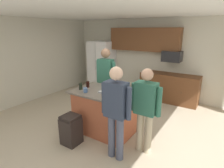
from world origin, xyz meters
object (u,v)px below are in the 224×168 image
object	(u,v)px
trash_bin	(71,130)
microwave_over_range	(172,56)
person_guest_right	(106,78)
glass_dark_ale	(88,84)
serving_tray	(111,92)
glass_pilsner	(123,87)
person_guest_left	(116,108)
glass_stout_tall	(112,94)
tumbler_amber	(81,86)
mug_ceramic_white	(85,90)
kitchen_island	(105,112)
refrigerator	(102,66)
person_host_foreground	(145,106)

from	to	relation	value
trash_bin	microwave_over_range	bearing A→B (deg)	74.63
person_guest_right	microwave_over_range	bearing A→B (deg)	117.47
glass_dark_ale	serving_tray	distance (m)	0.67
glass_pilsner	person_guest_left	bearing A→B (deg)	-67.61
glass_stout_tall	tumbler_amber	xyz separation A→B (m)	(-0.86, 0.06, 0.00)
mug_ceramic_white	serving_tray	world-z (taller)	mug_ceramic_white
kitchen_island	trash_bin	xyz separation A→B (m)	(-0.30, -0.74, -0.18)
refrigerator	person_guest_left	world-z (taller)	refrigerator
refrigerator	glass_dark_ale	world-z (taller)	refrigerator
trash_bin	serving_tray	bearing A→B (deg)	56.54
person_guest_left	serving_tray	world-z (taller)	person_guest_left
kitchen_island	glass_dark_ale	size ratio (longest dim) A/B	9.74
refrigerator	person_host_foreground	bearing A→B (deg)	-42.59
glass_stout_tall	mug_ceramic_white	world-z (taller)	glass_stout_tall
person_guest_left	glass_stout_tall	bearing A→B (deg)	-7.07
person_host_foreground	glass_stout_tall	bearing A→B (deg)	15.83
tumbler_amber	glass_dark_ale	distance (m)	0.22
glass_stout_tall	glass_pilsner	distance (m)	0.50
person_guest_left	glass_stout_tall	size ratio (longest dim) A/B	11.16
glass_stout_tall	glass_pilsner	xyz separation A→B (m)	(-0.04, 0.50, 0.01)
kitchen_island	person_guest_right	size ratio (longest dim) A/B	0.78
kitchen_island	mug_ceramic_white	world-z (taller)	mug_ceramic_white
glass_pilsner	serving_tray	xyz separation A→B (m)	(-0.14, -0.28, -0.06)
refrigerator	tumbler_amber	world-z (taller)	refrigerator
glass_stout_tall	tumbler_amber	bearing A→B (deg)	176.08
person_guest_left	glass_stout_tall	distance (m)	0.50
kitchen_island	tumbler_amber	world-z (taller)	tumbler_amber
glass_stout_tall	tumbler_amber	world-z (taller)	tumbler_amber
serving_tray	glass_pilsner	bearing A→B (deg)	63.32
glass_stout_tall	glass_dark_ale	bearing A→B (deg)	162.02
microwave_over_range	glass_dark_ale	xyz separation A→B (m)	(-1.13, -2.66, -0.42)
glass_stout_tall	person_host_foreground	bearing A→B (deg)	6.31
person_guest_right	glass_stout_tall	xyz separation A→B (m)	(0.83, -0.97, -0.01)
mug_ceramic_white	serving_tray	xyz separation A→B (m)	(0.47, 0.25, -0.03)
glass_pilsner	trash_bin	world-z (taller)	glass_pilsner
refrigerator	glass_stout_tall	xyz separation A→B (m)	(2.32, -2.81, 0.12)
microwave_over_range	person_guest_right	bearing A→B (deg)	-119.62
glass_dark_ale	glass_pilsner	world-z (taller)	glass_pilsner
mug_ceramic_white	serving_tray	distance (m)	0.54
refrigerator	glass_stout_tall	size ratio (longest dim) A/B	12.24
glass_dark_ale	person_host_foreground	bearing A→B (deg)	-7.58
microwave_over_range	tumbler_amber	size ratio (longest dim) A/B	3.65
person_guest_left	person_host_foreground	bearing A→B (deg)	-85.06
person_guest_left	mug_ceramic_white	distance (m)	1.04
glass_dark_ale	tumbler_amber	bearing A→B (deg)	-95.60
glass_pilsner	trash_bin	size ratio (longest dim) A/B	0.27
microwave_over_range	trash_bin	xyz separation A→B (m)	(-0.94, -3.43, -1.15)
refrigerator	person_guest_right	world-z (taller)	refrigerator
person_guest_left	person_host_foreground	xyz separation A→B (m)	(0.34, 0.45, -0.04)
person_guest_left	trash_bin	size ratio (longest dim) A/B	2.74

